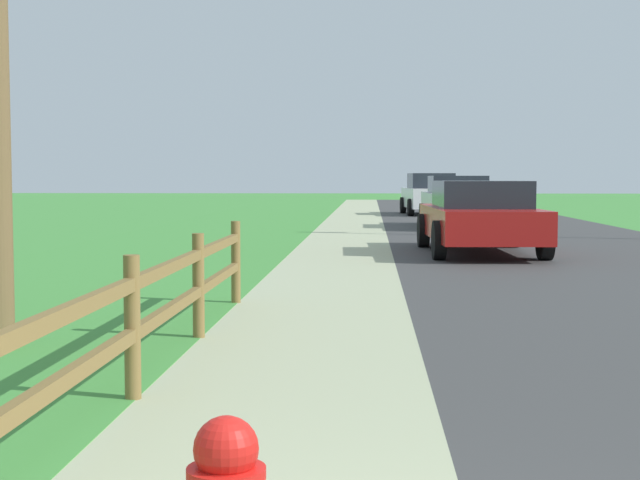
{
  "coord_description": "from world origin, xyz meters",
  "views": [
    {
      "loc": [
        -0.44,
        -2.15,
        1.49
      ],
      "look_at": [
        -0.97,
        7.8,
        0.82
      ],
      "focal_mm": 52.26,
      "sensor_mm": 36.0,
      "label": 1
    }
  ],
  "objects": [
    {
      "name": "rail_fence",
      "position": [
        -2.02,
        3.95,
        0.57
      ],
      "size": [
        0.11,
        9.74,
        0.97
      ],
      "color": "brown",
      "rests_on": "ground"
    },
    {
      "name": "curb_concrete",
      "position": [
        -3.0,
        27.0,
        0.0
      ],
      "size": [
        6.0,
        66.0,
        0.01
      ],
      "primitive_type": "cube",
      "color": "#A9B08A",
      "rests_on": "ground"
    },
    {
      "name": "parked_suv_red",
      "position": [
        1.71,
        16.21,
        0.72
      ],
      "size": [
        2.26,
        5.02,
        1.42
      ],
      "color": "maroon",
      "rests_on": "ground"
    },
    {
      "name": "road_asphalt",
      "position": [
        3.5,
        27.0,
        0.0
      ],
      "size": [
        7.0,
        66.0,
        0.01
      ],
      "primitive_type": "cube",
      "color": "#3B3B3B",
      "rests_on": "ground"
    },
    {
      "name": "parked_car_white",
      "position": [
        1.98,
        35.32,
        0.81
      ],
      "size": [
        2.35,
        4.65,
        1.66
      ],
      "color": "white",
      "rests_on": "ground"
    },
    {
      "name": "ground_plane",
      "position": [
        0.0,
        25.0,
        0.0
      ],
      "size": [
        120.0,
        120.0,
        0.0
      ],
      "primitive_type": "plane",
      "color": "#418D3B"
    },
    {
      "name": "grass_verge",
      "position": [
        -4.5,
        27.0,
        0.01
      ],
      "size": [
        5.0,
        66.0,
        0.0
      ],
      "primitive_type": "cube",
      "color": "#418D3B",
      "rests_on": "ground"
    },
    {
      "name": "parked_car_silver",
      "position": [
        2.15,
        25.73,
        0.77
      ],
      "size": [
        2.07,
        4.92,
        1.54
      ],
      "color": "#B7BABF",
      "rests_on": "ground"
    }
  ]
}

